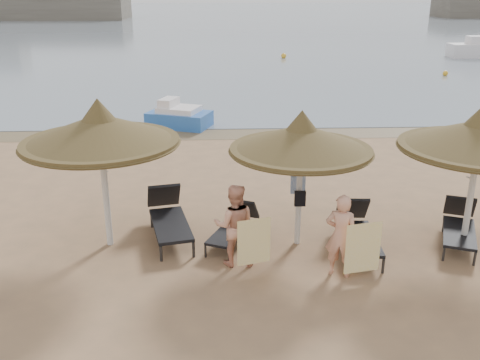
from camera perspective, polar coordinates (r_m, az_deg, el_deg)
The scene contains 19 objects.
ground at distance 10.70m, azimuth 3.46°, elevation -8.33°, with size 160.00×160.00×0.00m, color #9F764F.
sea at distance 89.50m, azimuth -1.77°, elevation 16.90°, with size 200.00×140.00×0.03m, color slate.
wet_sand_strip at distance 19.45m, azimuth 0.75°, elevation 4.99°, with size 200.00×1.60×0.01m, color brown.
palapa_left at distance 10.69m, azimuth -14.72°, elevation 5.15°, with size 3.10×3.10×3.07m.
palapa_center at distance 10.52m, azimuth 6.55°, elevation 4.36°, with size 2.86×2.86×2.83m.
palapa_right at distance 11.10m, azimuth 24.24°, elevation 4.33°, with size 3.05×3.05×3.02m.
lounger_far_left at distance 11.56m, azimuth -7.63°, elevation -3.83°, with size 1.16×2.24×0.96m.
lounger_near_left at distance 11.24m, azimuth -0.55°, elevation -4.87°, with size 1.20×1.77×0.76m.
lounger_near_right at distance 11.20m, azimuth 12.41°, elevation -5.18°, with size 0.76×2.00×0.88m.
lounger_far_right at distance 12.08m, azimuth 22.35°, elevation -4.45°, with size 1.27×1.95×0.83m.
person_left at distance 10.08m, azimuth -0.61°, elevation -4.16°, with size 0.87×0.56×1.89m, color #E19C7D.
person_right at distance 9.88m, azimuth 10.77°, elevation -5.18°, with size 0.85×0.55×1.85m, color #E19C7D.
towel_left at distance 9.92m, azimuth 1.50°, elevation -6.60°, with size 0.63×0.21×0.92m.
towel_right at distance 9.86m, azimuth 12.99°, elevation -7.08°, with size 0.68×0.17×0.97m.
bag_patterned at distance 11.00m, azimuth 6.20°, elevation -0.49°, with size 0.30×0.11×0.38m.
bag_dark at distance 10.75m, azimuth 6.42°, elevation -1.99°, with size 0.22×0.08×0.32m.
pedal_boat at distance 20.46m, azimuth -6.58°, elevation 6.75°, with size 2.61×2.06×1.06m.
buoy_mid at distance 40.06m, azimuth 4.68°, elevation 13.07°, with size 0.38×0.38×0.38m, color yellow.
buoy_right at distance 34.28m, azimuth 21.06°, elevation 10.57°, with size 0.31×0.31×0.31m, color yellow.
Camera 1 is at (-1.02, -9.35, 5.10)m, focal length 40.00 mm.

